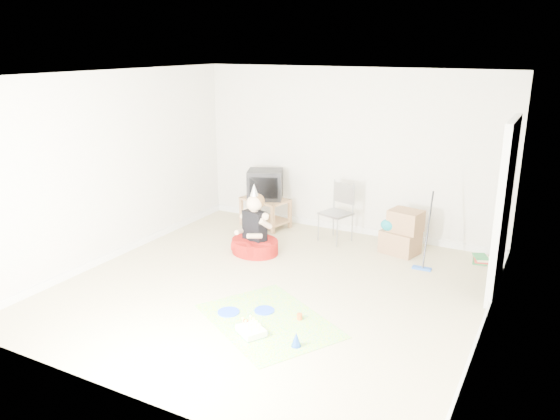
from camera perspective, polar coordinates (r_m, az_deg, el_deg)
The scene contains 16 objects.
ground at distance 6.89m, azimuth -0.84°, elevation -8.15°, with size 5.00×5.00×0.00m, color #C6B88E.
doorway_recess at distance 6.95m, azimuth 22.44°, elevation -0.23°, with size 0.02×0.90×2.05m, color black.
tv_stand at distance 9.07m, azimuth -1.54°, elevation 0.01°, with size 0.86×0.65×0.48m.
crt_tv at distance 8.95m, azimuth -1.57°, elevation 2.68°, with size 0.55×0.46×0.48m, color black.
folding_chair at distance 8.37m, azimuth 5.84°, elevation -0.35°, with size 0.52×0.50×0.92m.
cardboard_boxes at distance 8.09m, azimuth 12.60°, elevation -2.32°, with size 0.60×0.50×0.65m.
floor_mop at distance 7.58m, azimuth 14.73°, elevation -4.18°, with size 0.26×0.35×1.03m.
book_pile at distance 8.14m, azimuth 20.30°, elevation -4.82°, with size 0.25×0.28×0.11m.
seated_woman at distance 7.94m, azimuth -2.65°, elevation -2.94°, with size 0.87×0.87×1.04m.
party_mat at distance 6.14m, azimuth -1.21°, elevation -11.49°, with size 1.53×1.11×0.01m, color #E6308A.
birthday_cake at distance 5.86m, azimuth -3.03°, elevation -12.55°, with size 0.36×0.34×0.14m.
blue_plate_near at distance 6.33m, azimuth -1.65°, elevation -10.44°, with size 0.23×0.23×0.01m, color blue.
blue_plate_far at distance 6.32m, azimuth -5.40°, elevation -10.56°, with size 0.25×0.25×0.01m, color blue.
orange_cup_near at distance 6.14m, azimuth 2.07°, elevation -11.07°, with size 0.06×0.06×0.07m, color #D45317.
orange_cup_far at distance 5.99m, azimuth -3.66°, elevation -11.80°, with size 0.07×0.07×0.08m, color #D45317.
blue_party_hat at distance 5.63m, azimuth 1.71°, elevation -13.36°, with size 0.11×0.11×0.15m, color blue.
Camera 1 is at (3.02, -5.46, 2.92)m, focal length 35.00 mm.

